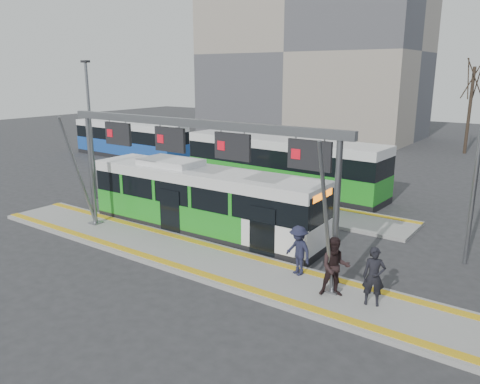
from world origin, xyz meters
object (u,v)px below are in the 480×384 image
at_px(hero_bus, 203,201).
at_px(passenger_c, 298,250).
at_px(gantry, 192,148).
at_px(passenger_b, 335,267).
at_px(passenger_a, 374,277).

relative_size(hero_bus, passenger_c, 6.51).
xyz_separation_m(gantry, hero_bus, (-1.60, 2.48, -2.86)).
height_order(passenger_b, passenger_c, passenger_b).
bearing_deg(passenger_b, passenger_c, 125.18).
distance_m(hero_bus, passenger_a, 9.19).
bearing_deg(passenger_b, gantry, 146.90).
bearing_deg(passenger_c, passenger_b, -2.85).
xyz_separation_m(hero_bus, passenger_b, (7.61, -2.69, -0.33)).
bearing_deg(gantry, hero_bus, 122.83).
distance_m(gantry, hero_bus, 4.11).
bearing_deg(hero_bus, passenger_a, -17.62).
bearing_deg(passenger_c, hero_bus, -177.29).
relative_size(passenger_b, passenger_c, 1.09).
xyz_separation_m(passenger_b, passenger_c, (-1.71, 0.75, -0.08)).
height_order(passenger_a, passenger_c, passenger_a).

